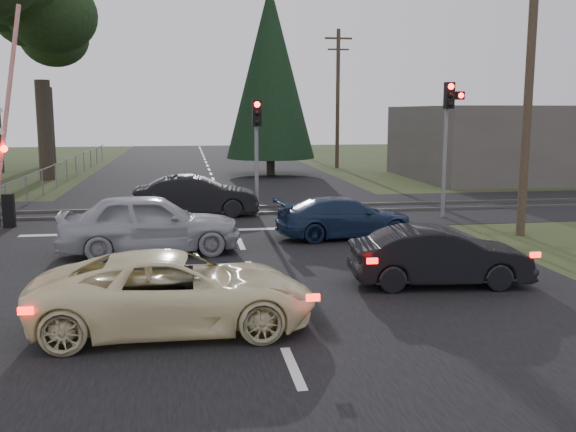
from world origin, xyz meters
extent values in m
plane|color=#2D3A1A|center=(0.00, 0.00, 0.00)|extent=(120.00, 120.00, 0.00)
cube|color=black|center=(0.00, 10.00, 0.01)|extent=(14.00, 100.00, 0.01)
cube|color=black|center=(0.00, 12.00, 0.01)|extent=(120.00, 8.00, 0.01)
cube|color=silver|center=(0.00, 8.20, 0.01)|extent=(13.00, 0.35, 0.00)
cube|color=#59544C|center=(0.00, 11.20, 0.05)|extent=(120.00, 0.12, 0.10)
cube|color=#59544C|center=(0.00, 12.80, 0.05)|extent=(120.00, 0.12, 0.10)
sphere|color=#FF0C07|center=(-7.12, 9.65, 2.55)|extent=(0.22, 0.22, 0.22)
cube|color=black|center=(-7.15, 9.80, 0.55)|extent=(0.35, 0.25, 1.10)
cube|color=red|center=(-6.95, 9.80, 4.00)|extent=(1.16, 0.10, 5.93)
cylinder|color=slate|center=(7.50, 9.60, 1.90)|extent=(0.14, 0.14, 3.80)
cube|color=black|center=(7.50, 9.42, 4.25)|extent=(0.32, 0.24, 0.90)
sphere|color=#FF0C07|center=(7.50, 9.29, 4.55)|extent=(0.20, 0.20, 0.20)
sphere|color=black|center=(7.50, 9.29, 4.25)|extent=(0.18, 0.18, 0.18)
sphere|color=black|center=(7.50, 9.29, 3.95)|extent=(0.18, 0.18, 0.18)
cube|color=black|center=(7.88, 9.42, 4.25)|extent=(0.28, 0.22, 0.28)
sphere|color=#FF0C07|center=(7.88, 9.30, 4.25)|extent=(0.18, 0.18, 0.18)
cylinder|color=slate|center=(1.00, 10.80, 1.60)|extent=(0.14, 0.14, 3.20)
cube|color=black|center=(1.00, 10.62, 3.65)|extent=(0.32, 0.24, 0.90)
sphere|color=#FF0C07|center=(1.00, 10.49, 3.95)|extent=(0.20, 0.20, 0.20)
sphere|color=black|center=(1.00, 10.49, 3.65)|extent=(0.18, 0.18, 0.18)
sphere|color=black|center=(1.00, 10.49, 3.35)|extent=(0.18, 0.18, 0.18)
cylinder|color=#4C3D2D|center=(8.50, 6.00, 4.50)|extent=(0.26, 0.26, 9.00)
cylinder|color=#4C3D2D|center=(8.50, 30.00, 4.50)|extent=(0.26, 0.26, 9.00)
cube|color=#4C3D2D|center=(8.50, 30.00, 8.40)|extent=(1.80, 0.12, 0.12)
cube|color=#4C3D2D|center=(8.50, 30.00, 7.70)|extent=(1.40, 0.10, 0.10)
cylinder|color=#4C3D2D|center=(8.50, 55.00, 4.50)|extent=(0.26, 0.26, 9.00)
cube|color=#4C3D2D|center=(8.50, 55.00, 8.40)|extent=(1.80, 0.12, 0.12)
cube|color=#4C3D2D|center=(8.50, 55.00, 7.70)|extent=(1.40, 0.10, 0.10)
cylinder|color=#473D33|center=(-9.00, 25.00, 2.70)|extent=(0.80, 0.80, 5.40)
cylinder|color=#473D33|center=(-11.00, 36.00, 2.70)|extent=(0.80, 0.80, 5.40)
ellipsoid|color=black|center=(-11.00, 36.00, 9.60)|extent=(6.00, 6.00, 7.20)
cylinder|color=#473D33|center=(3.50, 26.00, 1.00)|extent=(0.50, 0.50, 2.00)
cone|color=black|center=(3.50, 26.00, 6.00)|extent=(5.20, 5.20, 10.00)
cube|color=#59514C|center=(18.00, 22.00, 2.00)|extent=(14.00, 10.00, 4.00)
imported|color=#F4E7AF|center=(-1.70, -1.00, 0.67)|extent=(4.81, 2.24, 1.33)
imported|color=black|center=(3.86, 1.00, 0.63)|extent=(3.92, 1.68, 1.26)
imported|color=#A3A5AB|center=(-2.44, 5.21, 0.80)|extent=(4.80, 2.16, 1.60)
imported|color=#162644|center=(3.16, 6.49, 0.60)|extent=(4.26, 2.05, 1.20)
imported|color=black|center=(-1.13, 11.20, 0.72)|extent=(4.39, 1.58, 1.44)
camera|label=1|loc=(-1.47, -11.75, 3.70)|focal=40.00mm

